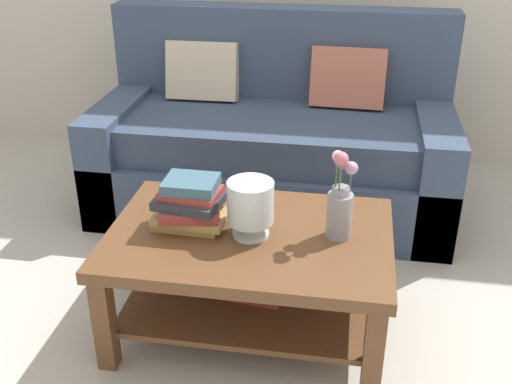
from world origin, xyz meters
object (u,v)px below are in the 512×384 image
object	(u,v)px
coffee_table	(250,259)
flower_pitcher	(340,203)
book_stack_main	(190,204)
glass_hurricane_vase	(251,204)
couch	(274,144)

from	to	relation	value
coffee_table	flower_pitcher	bearing A→B (deg)	4.69
book_stack_main	glass_hurricane_vase	distance (m)	0.25
couch	book_stack_main	world-z (taller)	couch
book_stack_main	glass_hurricane_vase	bearing A→B (deg)	-8.00
coffee_table	book_stack_main	distance (m)	0.32
couch	glass_hurricane_vase	distance (m)	1.18
couch	flower_pitcher	world-z (taller)	couch
flower_pitcher	couch	bearing A→B (deg)	110.02
book_stack_main	flower_pitcher	distance (m)	0.58
couch	book_stack_main	xyz separation A→B (m)	(-0.17, -1.12, 0.19)
coffee_table	book_stack_main	bearing A→B (deg)	176.77
couch	flower_pitcher	size ratio (longest dim) A/B	5.32
couch	book_stack_main	size ratio (longest dim) A/B	6.53
coffee_table	glass_hurricane_vase	distance (m)	0.26
glass_hurricane_vase	book_stack_main	bearing A→B (deg)	172.00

